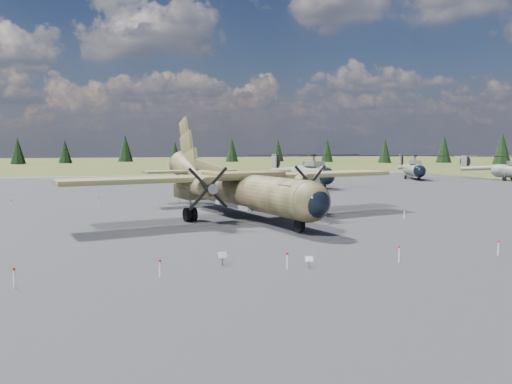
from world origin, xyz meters
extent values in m
plane|color=#4E5124|center=(0.00, 0.00, 0.00)|extent=(500.00, 500.00, 0.00)
cube|color=slate|center=(0.00, 10.00, 0.00)|extent=(120.00, 120.00, 0.04)
cylinder|color=#37391E|center=(4.09, 3.44, 2.29)|extent=(7.11, 18.09, 2.79)
sphere|color=#37391E|center=(6.29, -5.26, 2.29)|extent=(3.32, 3.32, 2.74)
sphere|color=black|center=(6.43, -5.80, 2.24)|extent=(2.44, 2.44, 2.01)
cube|color=black|center=(5.90, -3.72, 3.04)|extent=(2.33, 2.04, 0.55)
cone|color=#37391E|center=(1.20, 14.84, 3.34)|extent=(4.33, 7.32, 4.20)
cube|color=#9B9DA0|center=(3.84, 4.40, 1.15)|extent=(3.30, 6.27, 0.50)
cube|color=#3A3E20|center=(3.97, 3.92, 3.44)|extent=(28.87, 10.38, 0.35)
cube|color=#37391E|center=(3.97, 3.92, 3.66)|extent=(6.68, 4.95, 0.35)
cylinder|color=#37391E|center=(-0.31, 2.53, 2.89)|extent=(2.72, 5.39, 1.50)
cube|color=#37391E|center=(-0.51, 3.30, 2.24)|extent=(2.28, 3.65, 0.80)
cone|color=gray|center=(0.48, -0.61, 2.89)|extent=(0.95, 1.06, 0.76)
cylinder|color=black|center=(-0.51, 3.30, 0.55)|extent=(1.12, 1.28, 1.10)
cylinder|color=#37391E|center=(8.39, 4.73, 2.89)|extent=(2.72, 5.39, 1.50)
cube|color=#37391E|center=(8.19, 5.50, 2.24)|extent=(2.28, 3.65, 0.80)
cone|color=gray|center=(9.19, 1.59, 2.89)|extent=(0.95, 1.06, 0.76)
cylinder|color=black|center=(8.19, 5.50, 0.55)|extent=(1.12, 1.28, 1.10)
cube|color=#37391E|center=(2.13, 11.17, 3.94)|extent=(2.12, 7.37, 1.67)
cube|color=#3A3E20|center=(1.08, 15.33, 3.39)|extent=(9.82, 4.48, 0.22)
cylinder|color=gray|center=(6.00, -4.10, 1.27)|extent=(0.17, 0.17, 0.90)
cylinder|color=black|center=(6.00, -4.10, 0.55)|extent=(0.57, 0.99, 0.93)
cylinder|color=gray|center=(20.74, 31.70, 1.87)|extent=(4.00, 7.65, 2.53)
sphere|color=black|center=(21.51, 28.14, 1.82)|extent=(2.76, 2.76, 2.33)
sphere|color=gray|center=(19.97, 35.26, 1.87)|extent=(2.76, 2.76, 2.33)
cube|color=gray|center=(20.83, 31.30, 3.49)|extent=(2.36, 3.53, 0.76)
cylinder|color=gray|center=(20.83, 31.30, 4.25)|extent=(0.43, 0.43, 1.01)
cylinder|color=gray|center=(19.18, 38.96, 2.22)|extent=(2.65, 8.62, 1.45)
cube|color=gray|center=(18.38, 42.67, 3.49)|extent=(0.52, 1.43, 2.43)
cylinder|color=black|center=(18.72, 42.74, 3.49)|extent=(0.61, 2.58, 2.63)
cylinder|color=black|center=(21.38, 28.73, 0.40)|extent=(0.42, 0.73, 0.69)
cylinder|color=black|center=(19.15, 32.60, 0.40)|extent=(0.47, 0.85, 0.81)
cylinder|color=gray|center=(19.15, 32.60, 0.94)|extent=(0.17, 0.17, 1.47)
cylinder|color=black|center=(21.82, 33.17, 0.40)|extent=(0.47, 0.85, 0.81)
cylinder|color=gray|center=(21.82, 33.17, 0.94)|extent=(0.17, 0.17, 1.47)
cylinder|color=gray|center=(44.96, 43.56, 1.71)|extent=(4.15, 7.04, 2.31)
sphere|color=black|center=(43.99, 40.38, 1.66)|extent=(2.65, 2.65, 2.13)
sphere|color=gray|center=(45.93, 46.75, 1.71)|extent=(2.65, 2.65, 2.13)
cube|color=gray|center=(44.85, 43.21, 3.19)|extent=(2.36, 3.29, 0.69)
cylinder|color=gray|center=(44.85, 43.21, 3.88)|extent=(0.42, 0.42, 0.92)
cylinder|color=gray|center=(46.93, 50.06, 2.03)|extent=(3.04, 7.78, 1.32)
cube|color=gray|center=(47.94, 53.38, 3.19)|extent=(0.57, 1.30, 2.22)
cylinder|color=black|center=(48.25, 53.28, 3.19)|extent=(0.75, 2.32, 2.40)
cylinder|color=black|center=(44.15, 40.91, 0.37)|extent=(0.43, 0.68, 0.63)
cylinder|color=black|center=(44.09, 44.99, 0.37)|extent=(0.48, 0.79, 0.74)
cylinder|color=gray|center=(44.09, 44.99, 0.85)|extent=(0.16, 0.16, 1.34)
cylinder|color=black|center=(46.47, 44.26, 0.37)|extent=(0.48, 0.79, 0.74)
cylinder|color=gray|center=(46.47, 44.26, 0.85)|extent=(0.16, 0.16, 1.34)
sphere|color=gray|center=(58.52, 38.72, 1.69)|extent=(2.60, 2.60, 2.10)
cylinder|color=gray|center=(57.57, 42.00, 2.01)|extent=(2.91, 7.69, 1.30)
cube|color=gray|center=(56.61, 45.29, 3.14)|extent=(0.55, 1.28, 2.19)
cylinder|color=black|center=(56.92, 45.37, 3.14)|extent=(0.71, 2.29, 2.37)
cylinder|color=black|center=(57.95, 36.28, 0.36)|extent=(0.47, 0.78, 0.73)
cylinder|color=gray|center=(57.95, 36.28, 0.84)|extent=(0.16, 0.16, 1.32)
cube|color=gray|center=(-0.84, -11.85, 0.28)|extent=(0.10, 0.10, 0.56)
cube|color=white|center=(-0.84, -11.90, 0.55)|extent=(0.49, 0.33, 0.31)
cube|color=gray|center=(3.11, -13.48, 0.24)|extent=(0.08, 0.08, 0.48)
cube|color=white|center=(3.11, -13.52, 0.47)|extent=(0.41, 0.24, 0.27)
cylinder|color=white|center=(-10.00, -13.50, 0.40)|extent=(0.07, 0.07, 0.80)
cylinder|color=#B11512|center=(-10.00, -13.50, 0.80)|extent=(0.12, 0.12, 0.10)
cylinder|color=white|center=(-4.00, -13.50, 0.40)|extent=(0.07, 0.07, 0.80)
cylinder|color=#B11512|center=(-4.00, -13.50, 0.80)|extent=(0.12, 0.12, 0.10)
cylinder|color=white|center=(2.00, -13.50, 0.40)|extent=(0.07, 0.07, 0.80)
cylinder|color=#B11512|center=(2.00, -13.50, 0.80)|extent=(0.12, 0.12, 0.10)
cylinder|color=white|center=(8.00, -13.50, 0.40)|extent=(0.07, 0.07, 0.80)
cylinder|color=#B11512|center=(8.00, -13.50, 0.80)|extent=(0.12, 0.12, 0.10)
cylinder|color=white|center=(14.00, -13.50, 0.40)|extent=(0.07, 0.07, 0.80)
cylinder|color=#B11512|center=(14.00, -13.50, 0.80)|extent=(0.12, 0.12, 0.10)
cylinder|color=white|center=(-16.00, 16.00, 0.40)|extent=(0.07, 0.07, 0.80)
cylinder|color=#B11512|center=(-16.00, 16.00, 0.80)|extent=(0.12, 0.12, 0.10)
cylinder|color=white|center=(-8.00, 16.00, 0.40)|extent=(0.07, 0.07, 0.80)
cylinder|color=#B11512|center=(-8.00, 16.00, 0.80)|extent=(0.12, 0.12, 0.10)
cylinder|color=white|center=(0.00, 16.00, 0.40)|extent=(0.07, 0.07, 0.80)
cylinder|color=#B11512|center=(0.00, 16.00, 0.80)|extent=(0.12, 0.12, 0.10)
cylinder|color=white|center=(8.00, 16.00, 0.40)|extent=(0.07, 0.07, 0.80)
cylinder|color=#B11512|center=(8.00, 16.00, 0.80)|extent=(0.12, 0.12, 0.10)
cylinder|color=white|center=(16.00, 16.00, 0.40)|extent=(0.07, 0.07, 0.80)
cylinder|color=#B11512|center=(16.00, 16.00, 0.80)|extent=(0.12, 0.12, 0.10)
cylinder|color=white|center=(16.50, 0.00, 0.40)|extent=(0.07, 0.07, 0.80)
cylinder|color=#B11512|center=(16.50, 0.00, 0.80)|extent=(0.12, 0.12, 0.10)
cone|color=black|center=(120.70, 109.31, 5.45)|extent=(6.10, 6.10, 10.89)
cone|color=black|center=(110.99, 128.12, 5.13)|extent=(5.75, 5.75, 10.26)
cone|color=black|center=(88.27, 131.62, 4.52)|extent=(5.06, 5.06, 9.03)
cone|color=black|center=(72.14, 148.01, 4.57)|extent=(5.12, 5.12, 9.15)
cone|color=black|center=(55.55, 160.39, 4.70)|extent=(5.26, 5.26, 9.40)
cone|color=black|center=(36.27, 160.32, 4.71)|extent=(5.28, 5.28, 9.43)
cone|color=black|center=(13.99, 163.99, 4.11)|extent=(4.60, 4.60, 8.22)
cone|color=black|center=(-5.01, 171.14, 5.34)|extent=(5.98, 5.98, 10.68)
cone|color=black|center=(-26.45, 158.84, 4.33)|extent=(4.85, 4.85, 8.66)
cone|color=black|center=(-40.92, 151.34, 4.63)|extent=(5.18, 5.18, 9.25)
camera|label=1|loc=(-5.43, -35.80, 5.87)|focal=35.00mm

